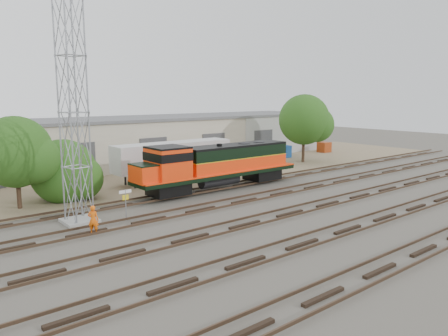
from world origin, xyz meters
TOP-DOWN VIEW (x-y plane):
  - ground at (0.00, 0.00)m, footprint 140.00×140.00m
  - dirt_strip at (0.00, 15.00)m, footprint 80.00×16.00m
  - tracks at (0.00, -3.00)m, footprint 80.00×20.40m
  - warehouse at (0.04, 22.98)m, footprint 58.40×10.40m
  - locomotive at (0.98, 6.00)m, footprint 15.45×2.71m
  - signal_tower at (-11.41, 4.07)m, footprint 1.97×1.97m
  - sign_post at (-9.02, 2.55)m, footprint 0.82×0.06m
  - worker at (-11.68, 1.27)m, footprint 0.72×0.70m
  - semi_trailer at (0.70, 11.69)m, footprint 11.56×2.32m
  - dumpster_blue at (19.48, 15.79)m, footprint 1.97×1.90m
  - dumpster_red at (27.40, 15.56)m, footprint 1.54×1.45m
  - tree_west at (-13.12, 9.79)m, footprint 5.16×4.91m
  - tree_mid at (-9.80, 10.31)m, footprint 5.12×4.87m
  - tree_east at (18.63, 11.34)m, footprint 6.15×5.85m

SIDE VIEW (x-z plane):
  - ground at x=0.00m, z-range 0.00..0.00m
  - dirt_strip at x=0.00m, z-range 0.00..0.02m
  - tracks at x=0.00m, z-range -0.06..0.22m
  - dumpster_red at x=27.40m, z-range 0.00..1.40m
  - dumpster_blue at x=19.48m, z-range 0.00..1.50m
  - worker at x=-11.68m, z-range 0.00..1.67m
  - sign_post at x=-9.02m, z-range 0.40..2.41m
  - tree_mid at x=-9.80m, z-range -0.41..4.46m
  - locomotive at x=0.98m, z-range 0.30..4.02m
  - semi_trailer at x=0.70m, z-range 0.46..4.02m
  - warehouse at x=0.04m, z-range 0.00..5.30m
  - tree_west at x=-13.12m, z-range 0.63..7.05m
  - tree_east at x=18.63m, z-range 0.87..8.77m
  - signal_tower at x=-11.41m, z-range -0.15..13.21m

